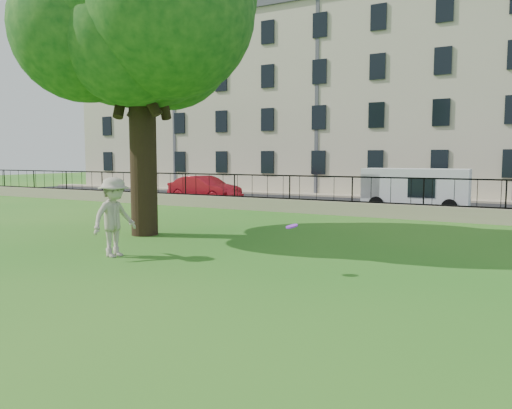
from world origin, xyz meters
The scene contains 11 objects.
ground centered at (0.00, 0.00, 0.00)m, with size 120.00×120.00×0.00m, color #21701A.
retaining_wall centered at (0.00, 12.00, 0.30)m, with size 50.00×0.40×0.60m, color tan.
iron_railing centered at (0.00, 12.00, 1.15)m, with size 50.00×0.05×1.13m.
street centered at (0.00, 16.70, 0.01)m, with size 60.00×9.00×0.01m, color black.
sidewalk centered at (0.00, 21.90, 0.06)m, with size 60.00×1.40×0.12m, color tan.
building_row centered at (0.00, 27.57, 6.92)m, with size 56.40×10.40×13.80m.
tree centered at (-4.41, 3.57, 7.29)m, with size 8.53×6.75×10.83m.
man centered at (-2.50, 0.36, 1.02)m, with size 1.32×0.76×2.04m, color #B3A792.
frisbee centered at (2.27, 0.85, 1.05)m, with size 0.27×0.27×0.03m, color #9629EB.
red_sedan centered at (-9.48, 14.40, 0.74)m, with size 1.57×4.49×1.48m, color red.
white_van centered at (2.00, 15.40, 1.01)m, with size 4.79×1.87×2.01m, color silver.
Camera 1 is at (6.81, -8.97, 2.55)m, focal length 35.00 mm.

